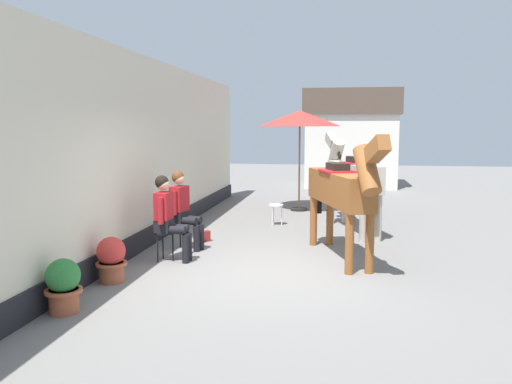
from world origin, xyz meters
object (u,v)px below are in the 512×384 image
object	(u,v)px
seated_visitor_near	(168,214)
saddled_horse_far	(352,175)
seated_visitor_far	(183,206)
cafe_parasol	(300,119)
satchel_bag	(203,236)
flower_planter_middle	(111,259)
saddled_horse_near	(342,189)
flower_planter_near	(63,285)
spare_stool_white	(276,207)

from	to	relation	value
seated_visitor_near	saddled_horse_far	bearing A→B (deg)	45.53
seated_visitor_far	saddled_horse_far	xyz separation A→B (m)	(2.97, 2.18, 0.38)
cafe_parasol	satchel_bag	xyz separation A→B (m)	(-1.52, -4.02, -2.26)
flower_planter_middle	seated_visitor_far	bearing A→B (deg)	79.13
saddled_horse_near	flower_planter_near	size ratio (longest dim) A/B	4.51
flower_planter_near	seated_visitor_far	bearing A→B (deg)	82.60
flower_planter_near	flower_planter_middle	bearing A→B (deg)	88.59
saddled_horse_near	satchel_bag	xyz separation A→B (m)	(-2.58, 0.96, -1.06)
flower_planter_middle	satchel_bag	xyz separation A→B (m)	(0.58, 2.73, -0.23)
saddled_horse_far	satchel_bag	distance (m)	3.35
spare_stool_white	satchel_bag	world-z (taller)	spare_stool_white
seated_visitor_near	saddled_horse_near	world-z (taller)	saddled_horse_near
saddled_horse_near	flower_planter_middle	world-z (taller)	saddled_horse_near
seated_visitor_near	cafe_parasol	distance (m)	5.98
seated_visitor_far	cafe_parasol	size ratio (longest dim) A/B	0.54
saddled_horse_near	cafe_parasol	size ratio (longest dim) A/B	1.12
spare_stool_white	satchel_bag	bearing A→B (deg)	-121.57
seated_visitor_far	saddled_horse_near	world-z (taller)	saddled_horse_near
satchel_bag	flower_planter_near	bearing A→B (deg)	-135.94
spare_stool_white	saddled_horse_near	bearing A→B (deg)	-63.78
seated_visitor_near	spare_stool_white	xyz separation A→B (m)	(1.34, 3.40, -0.38)
flower_planter_near	seated_visitor_near	bearing A→B (deg)	79.89
cafe_parasol	satchel_bag	world-z (taller)	cafe_parasol
saddled_horse_near	saddled_horse_far	size ratio (longest dim) A/B	1.00
saddled_horse_near	seated_visitor_near	bearing A→B (deg)	-169.04
flower_planter_middle	cafe_parasol	xyz separation A→B (m)	(2.10, 6.75, 2.03)
saddled_horse_far	flower_planter_near	world-z (taller)	saddled_horse_far
saddled_horse_far	flower_planter_middle	xyz separation A→B (m)	(-3.37, -4.25, -0.82)
seated_visitor_far	saddled_horse_far	bearing A→B (deg)	36.19
saddled_horse_far	satchel_bag	xyz separation A→B (m)	(-2.79, -1.53, -1.06)
saddled_horse_near	flower_planter_near	distance (m)	4.45
saddled_horse_near	satchel_bag	size ratio (longest dim) A/B	10.31
flower_planter_near	saddled_horse_near	bearing A→B (deg)	43.20
saddled_horse_near	flower_planter_near	xyz separation A→B (m)	(-3.19, -3.00, -0.82)
seated_visitor_near	seated_visitor_far	world-z (taller)	same
flower_planter_middle	saddled_horse_near	bearing A→B (deg)	29.23
seated_visitor_near	satchel_bag	xyz separation A→B (m)	(0.17, 1.49, -0.68)
flower_planter_near	cafe_parasol	bearing A→B (deg)	75.06
saddled_horse_near	cafe_parasol	world-z (taller)	cafe_parasol
saddled_horse_near	flower_planter_middle	bearing A→B (deg)	-150.77
flower_planter_middle	cafe_parasol	bearing A→B (deg)	72.73
saddled_horse_far	flower_planter_middle	size ratio (longest dim) A/B	4.51
spare_stool_white	cafe_parasol	bearing A→B (deg)	80.64
seated_visitor_near	satchel_bag	world-z (taller)	seated_visitor_near
flower_planter_middle	seated_visitor_near	bearing A→B (deg)	71.69
satchel_bag	saddled_horse_far	bearing A→B (deg)	-8.51
seated_visitor_far	cafe_parasol	world-z (taller)	cafe_parasol
seated_visitor_near	seated_visitor_far	xyz separation A→B (m)	(-0.01, 0.84, 0.00)
saddled_horse_near	flower_planter_middle	distance (m)	3.71
seated_visitor_near	flower_planter_middle	xyz separation A→B (m)	(-0.41, -1.24, -0.44)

